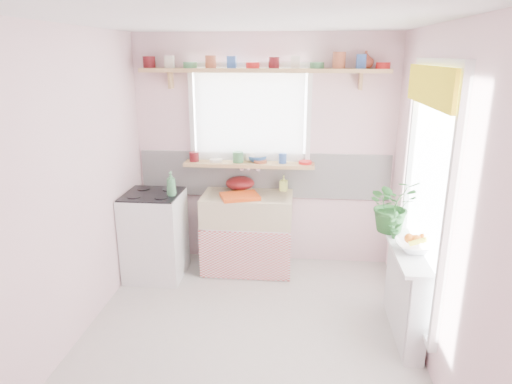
# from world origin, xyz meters

# --- Properties ---
(room) EXTENTS (3.20, 3.20, 3.20)m
(room) POSITION_xyz_m (0.66, 0.86, 1.37)
(room) COLOR beige
(room) RESTS_ON ground
(sink_unit) EXTENTS (0.95, 0.65, 1.11)m
(sink_unit) POSITION_xyz_m (-0.15, 1.29, 0.43)
(sink_unit) COLOR white
(sink_unit) RESTS_ON ground
(cooker) EXTENTS (0.58, 0.58, 0.93)m
(cooker) POSITION_xyz_m (-1.10, 1.05, 0.46)
(cooker) COLOR white
(cooker) RESTS_ON ground
(radiator_ledge) EXTENTS (0.22, 0.95, 0.78)m
(radiator_ledge) POSITION_xyz_m (1.30, 0.20, 0.40)
(radiator_ledge) COLOR white
(radiator_ledge) RESTS_ON ground
(windowsill) EXTENTS (1.40, 0.22, 0.04)m
(windowsill) POSITION_xyz_m (-0.15, 1.48, 1.14)
(windowsill) COLOR tan
(windowsill) RESTS_ON room
(pine_shelf) EXTENTS (2.52, 0.24, 0.04)m
(pine_shelf) POSITION_xyz_m (0.00, 1.47, 2.12)
(pine_shelf) COLOR tan
(pine_shelf) RESTS_ON room
(shelf_crockery) EXTENTS (2.47, 0.11, 0.12)m
(shelf_crockery) POSITION_xyz_m (-0.04, 1.47, 2.19)
(shelf_crockery) COLOR #590F14
(shelf_crockery) RESTS_ON pine_shelf
(sill_crockery) EXTENTS (1.35, 0.11, 0.12)m
(sill_crockery) POSITION_xyz_m (-0.20, 1.48, 1.21)
(sill_crockery) COLOR #590F14
(sill_crockery) RESTS_ON windowsill
(dish_tray) EXTENTS (0.46, 0.40, 0.04)m
(dish_tray) POSITION_xyz_m (-0.21, 1.18, 0.87)
(dish_tray) COLOR #D94813
(dish_tray) RESTS_ON sink_unit
(colander) EXTENTS (0.32, 0.32, 0.14)m
(colander) POSITION_xyz_m (-0.25, 1.50, 0.92)
(colander) COLOR maroon
(colander) RESTS_ON sink_unit
(jade_plant) EXTENTS (0.53, 0.49, 0.49)m
(jade_plant) POSITION_xyz_m (1.21, 0.60, 1.02)
(jade_plant) COLOR #266127
(jade_plant) RESTS_ON radiator_ledge
(fruit_bowl) EXTENTS (0.32, 0.32, 0.08)m
(fruit_bowl) POSITION_xyz_m (1.33, 0.18, 0.81)
(fruit_bowl) COLOR white
(fruit_bowl) RESTS_ON radiator_ledge
(herb_pot) EXTENTS (0.13, 0.10, 0.23)m
(herb_pot) POSITION_xyz_m (1.21, 0.43, 0.89)
(herb_pot) COLOR #28662C
(herb_pot) RESTS_ON radiator_ledge
(soap_bottle_sink) EXTENTS (0.09, 0.09, 0.17)m
(soap_bottle_sink) POSITION_xyz_m (0.22, 1.50, 0.93)
(soap_bottle_sink) COLOR #D6E867
(soap_bottle_sink) RESTS_ON sink_unit
(sill_cup) EXTENTS (0.15, 0.15, 0.10)m
(sill_cup) POSITION_xyz_m (-0.15, 1.54, 1.21)
(sill_cup) COLOR silver
(sill_cup) RESTS_ON windowsill
(sill_bowl) EXTENTS (0.21, 0.21, 0.07)m
(sill_bowl) POSITION_xyz_m (-0.07, 1.54, 1.19)
(sill_bowl) COLOR #3261A4
(sill_bowl) RESTS_ON windowsill
(shelf_vase) EXTENTS (0.20, 0.20, 0.17)m
(shelf_vase) POSITION_xyz_m (1.02, 1.53, 2.23)
(shelf_vase) COLOR brown
(shelf_vase) RESTS_ON pine_shelf
(cooker_bottle) EXTENTS (0.10, 0.10, 0.25)m
(cooker_bottle) POSITION_xyz_m (-0.88, 1.00, 1.04)
(cooker_bottle) COLOR #468D58
(cooker_bottle) RESTS_ON cooker
(fruit) EXTENTS (0.20, 0.14, 0.10)m
(fruit) POSITION_xyz_m (1.34, 0.18, 0.87)
(fruit) COLOR #D86112
(fruit) RESTS_ON fruit_bowl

